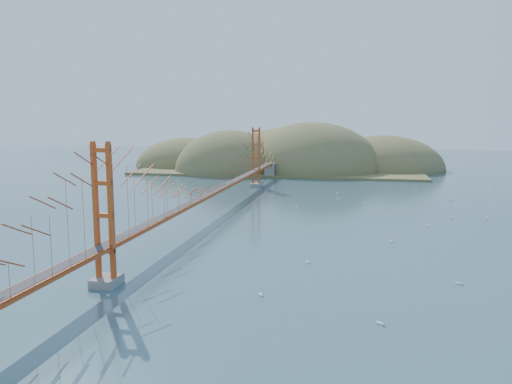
% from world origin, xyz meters
% --- Properties ---
extents(ground, '(320.00, 320.00, 0.00)m').
position_xyz_m(ground, '(0.00, 0.00, 0.00)').
color(ground, '#2D4B5A').
rests_on(ground, ground).
extents(bridge, '(2.20, 94.40, 12.00)m').
position_xyz_m(bridge, '(0.00, 0.18, 7.01)').
color(bridge, gray).
rests_on(bridge, ground).
extents(far_headlands, '(84.00, 58.00, 25.00)m').
position_xyz_m(far_headlands, '(2.21, 68.52, 0.00)').
color(far_headlands, brown).
rests_on(far_headlands, ground).
extents(sailboat_16, '(0.56, 0.56, 0.63)m').
position_xyz_m(sailboat_16, '(10.74, 9.11, 0.14)').
color(sailboat_16, white).
rests_on(sailboat_16, ground).
extents(sailboat_4, '(0.60, 0.60, 0.68)m').
position_xyz_m(sailboat_4, '(28.47, -1.34, 0.15)').
color(sailboat_4, white).
rests_on(sailboat_4, ground).
extents(sailboat_14, '(0.58, 0.58, 0.65)m').
position_xyz_m(sailboat_14, '(32.53, 4.77, 0.15)').
color(sailboat_14, white).
rests_on(sailboat_14, ground).
extents(sailboat_2, '(0.62, 0.62, 0.69)m').
position_xyz_m(sailboat_2, '(28.15, -23.84, 0.15)').
color(sailboat_2, white).
rests_on(sailboat_2, ground).
extents(sailboat_6, '(0.62, 0.62, 0.66)m').
position_xyz_m(sailboat_6, '(21.50, -33.45, 0.15)').
color(sailboat_6, white).
rests_on(sailboat_6, ground).
extents(sailboat_9, '(0.60, 0.60, 0.63)m').
position_xyz_m(sailboat_9, '(34.46, 11.62, 0.14)').
color(sailboat_9, white).
rests_on(sailboat_9, ground).
extents(sailboat_12, '(0.50, 0.42, 0.57)m').
position_xyz_m(sailboat_12, '(16.21, 24.61, 0.14)').
color(sailboat_12, white).
rests_on(sailboat_12, ground).
extents(sailboat_5, '(0.44, 0.52, 0.59)m').
position_xyz_m(sailboat_5, '(37.19, 5.97, 0.14)').
color(sailboat_5, white).
rests_on(sailboat_5, ground).
extents(sailboat_10, '(0.60, 0.60, 0.65)m').
position_xyz_m(sailboat_10, '(12.72, -29.75, 0.15)').
color(sailboat_10, white).
rests_on(sailboat_10, ground).
extents(sailboat_7, '(0.53, 0.53, 0.57)m').
position_xyz_m(sailboat_7, '(30.57, 30.90, 0.14)').
color(sailboat_7, white).
rests_on(sailboat_7, ground).
extents(sailboat_0, '(0.48, 0.55, 0.62)m').
position_xyz_m(sailboat_0, '(15.40, -20.25, 0.14)').
color(sailboat_0, white).
rests_on(sailboat_0, ground).
extents(sailboat_3, '(0.57, 0.48, 0.66)m').
position_xyz_m(sailboat_3, '(16.60, 18.09, 0.15)').
color(sailboat_3, white).
rests_on(sailboat_3, ground).
extents(sailboat_17, '(0.61, 0.59, 0.69)m').
position_xyz_m(sailboat_17, '(45.51, 36.41, 0.15)').
color(sailboat_17, white).
rests_on(sailboat_17, ground).
extents(sailboat_1, '(0.57, 0.57, 0.60)m').
position_xyz_m(sailboat_1, '(20.95, 13.83, 0.14)').
color(sailboat_1, white).
rests_on(sailboat_1, ground).
extents(sailboat_extra_0, '(0.62, 0.62, 0.70)m').
position_xyz_m(sailboat_extra_0, '(23.52, -10.65, 0.15)').
color(sailboat_extra_0, white).
rests_on(sailboat_extra_0, ground).
extents(sailboat_extra_1, '(0.54, 0.51, 0.61)m').
position_xyz_m(sailboat_extra_1, '(34.90, 20.41, 0.14)').
color(sailboat_extra_1, white).
rests_on(sailboat_extra_1, ground).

